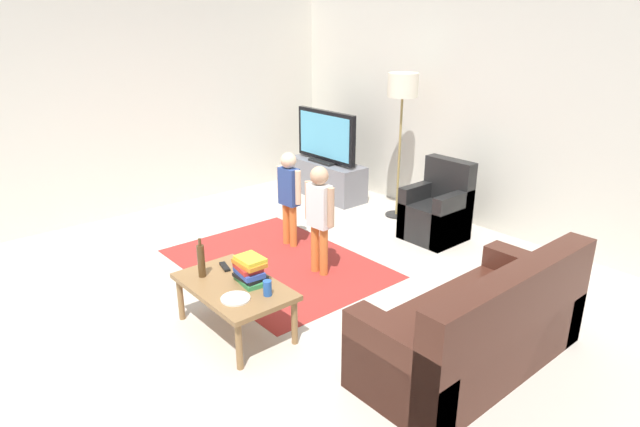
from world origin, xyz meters
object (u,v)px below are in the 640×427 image
coffee_table (234,290)px  tv_remote (225,267)px  soda_can (267,288)px  tv_stand (327,179)px  child_near_tv (289,191)px  child_center (319,211)px  book_stack (250,270)px  floor_lamp (402,93)px  bottle (201,260)px  couch (482,332)px  plate (236,299)px  armchair (438,213)px  tv (326,137)px

coffee_table → tv_remote: size_ratio=5.88×
soda_can → tv_stand: bearing=132.0°
child_near_tv → child_center: 0.77m
book_stack → tv_stand: bearing=129.0°
floor_lamp → coffee_table: bearing=-72.0°
bottle → soda_can: size_ratio=2.75×
coffee_table → couch: bearing=34.8°
plate → tv_stand: bearing=128.7°
coffee_table → tv_remote: bearing=161.6°
couch → plate: size_ratio=8.18×
coffee_table → armchair: bearing=93.8°
tv → tv_remote: (1.86, -2.73, -0.42)m
tv_stand → tv_remote: (1.86, -2.75, 0.19)m
armchair → child_center: bearing=-96.3°
book_stack → tv_remote: (-0.35, -0.02, -0.09)m
couch → child_center: 1.95m
child_near_tv → book_stack: bearing=-47.7°
tv_remote → plate: 0.56m
tv_stand → tv: 0.60m
child_near_tv → plate: (1.33, -1.52, -0.21)m
child_center → coffee_table: bearing=-73.0°
couch → plate: bearing=-138.0°
child_near_tv → coffee_table: bearing=-51.6°
plate → couch: bearing=42.0°
plate → book_stack: bearing=124.9°
bottle → soda_can: (0.60, 0.22, -0.08)m
tv_remote → soda_can: soda_can is taller
child_near_tv → armchair: bearing=57.0°
tv → floor_lamp: bearing=8.3°
tv → child_near_tv: bearing=-53.8°
couch → soda_can: bearing=-141.5°
coffee_table → soda_can: bearing=17.4°
armchair → tv_remote: (-0.11, -2.71, 0.13)m
tv → coffee_table: 3.59m
tv_stand → bottle: size_ratio=3.63×
child_near_tv → soda_can: size_ratio=8.78×
book_stack → floor_lamp: bearing=109.6°
plate → coffee_table: bearing=151.4°
floor_lamp → soda_can: floor_lamp is taller
couch → armchair: size_ratio=2.00×
child_near_tv → soda_can: bearing=-42.2°
tv_stand → tv: size_ratio=1.09×
book_stack → tv_remote: book_stack is taller
tv_stand → plate: tv_stand is taller
child_near_tv → tv_remote: child_near_tv is taller
floor_lamp → coffee_table: 3.37m
coffee_table → child_center: bearing=107.0°
armchair → tv: bearing=179.5°
armchair → plate: armchair is taller
couch → floor_lamp: bearing=142.7°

